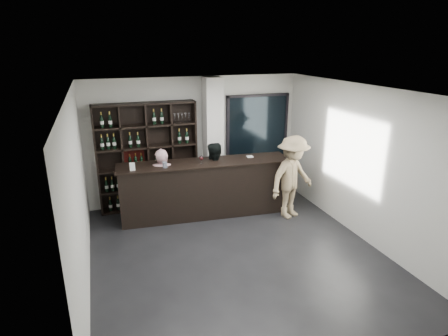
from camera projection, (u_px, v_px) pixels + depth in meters
name	position (u px, v px, depth m)	size (l,w,h in m)	color
floor	(236.00, 253.00, 6.74)	(5.00, 5.50, 0.01)	black
wine_shelf	(148.00, 157.00, 8.31)	(2.20, 0.35, 2.40)	black
structural_column	(213.00, 141.00, 8.61)	(0.40, 0.40, 2.90)	silver
glass_panel	(257.00, 137.00, 9.19)	(1.60, 0.08, 2.10)	black
tasting_counter	(205.00, 188.00, 8.10)	(3.67, 0.75, 1.21)	black
taster_pink	(163.00, 184.00, 7.86)	(0.57, 0.37, 1.55)	#CF9DA4
taster_black	(213.00, 178.00, 8.22)	(0.77, 0.60, 1.57)	black
customer	(292.00, 177.00, 7.91)	(1.16, 0.67, 1.80)	#8F7A5A
wine_glass	(201.00, 159.00, 7.75)	(0.09, 0.09, 0.20)	white
spit_cup	(165.00, 165.00, 7.52)	(0.09, 0.09, 0.12)	#9CA9BF
napkin_stack	(250.00, 157.00, 8.24)	(0.13, 0.13, 0.02)	white
card_stand	(132.00, 167.00, 7.35)	(0.10, 0.05, 0.15)	white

